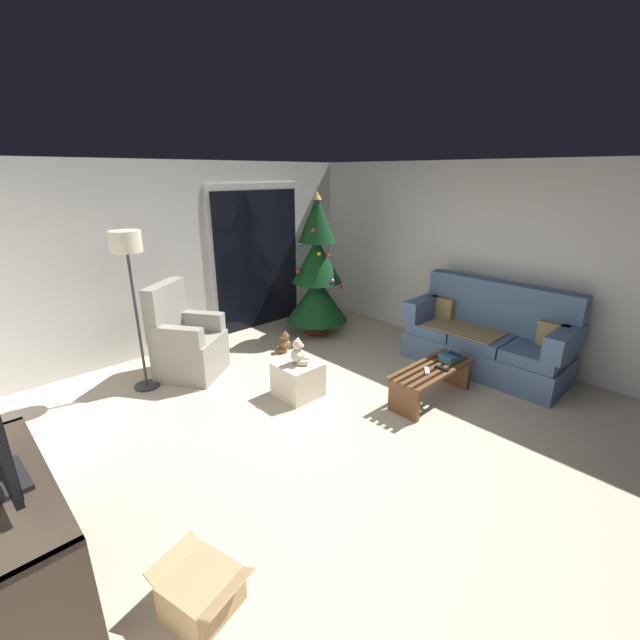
% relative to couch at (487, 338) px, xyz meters
% --- Properties ---
extents(ground_plane, '(7.00, 7.00, 0.00)m').
position_rel_couch_xyz_m(ground_plane, '(-2.32, 0.29, -0.40)').
color(ground_plane, beige).
extents(wall_back, '(5.72, 0.12, 2.50)m').
position_rel_couch_xyz_m(wall_back, '(-2.32, 3.35, 0.85)').
color(wall_back, silver).
rests_on(wall_back, ground).
extents(wall_right, '(0.12, 6.00, 2.50)m').
position_rel_couch_xyz_m(wall_right, '(0.54, 0.29, 0.85)').
color(wall_right, silver).
rests_on(wall_right, ground).
extents(patio_door_frame, '(1.60, 0.02, 2.20)m').
position_rel_couch_xyz_m(patio_door_frame, '(-1.09, 3.27, 0.70)').
color(patio_door_frame, silver).
rests_on(patio_door_frame, ground).
extents(patio_door_glass, '(1.50, 0.02, 2.10)m').
position_rel_couch_xyz_m(patio_door_glass, '(-1.09, 3.26, 0.65)').
color(patio_door_glass, black).
rests_on(patio_door_glass, ground).
extents(couch, '(0.80, 1.95, 1.08)m').
position_rel_couch_xyz_m(couch, '(0.00, 0.00, 0.00)').
color(couch, slate).
rests_on(couch, ground).
extents(coffee_table, '(1.10, 0.40, 0.38)m').
position_rel_couch_xyz_m(coffee_table, '(-1.17, 0.03, -0.14)').
color(coffee_table, brown).
rests_on(coffee_table, ground).
extents(remote_black, '(0.05, 0.16, 0.02)m').
position_rel_couch_xyz_m(remote_black, '(-1.14, -0.07, -0.01)').
color(remote_black, black).
rests_on(remote_black, coffee_table).
extents(remote_white, '(0.15, 0.13, 0.02)m').
position_rel_couch_xyz_m(remote_white, '(-1.31, 0.01, -0.01)').
color(remote_white, silver).
rests_on(remote_white, coffee_table).
extents(book_stack, '(0.26, 0.22, 0.07)m').
position_rel_couch_xyz_m(book_stack, '(-0.86, -0.01, 0.02)').
color(book_stack, '#337042').
rests_on(book_stack, coffee_table).
extents(cell_phone, '(0.08, 0.15, 0.01)m').
position_rel_couch_xyz_m(cell_phone, '(-0.84, -0.03, 0.05)').
color(cell_phone, black).
rests_on(cell_phone, book_stack).
extents(christmas_tree, '(0.92, 0.92, 2.11)m').
position_rel_couch_xyz_m(christmas_tree, '(-0.70, 2.34, 0.53)').
color(christmas_tree, '#4C1E19').
rests_on(christmas_tree, ground).
extents(armchair, '(0.95, 0.95, 1.13)m').
position_rel_couch_xyz_m(armchair, '(-2.79, 2.41, 0.00)').
color(armchair, gray).
rests_on(armchair, ground).
extents(floor_lamp, '(0.32, 0.32, 1.78)m').
position_rel_couch_xyz_m(floor_lamp, '(-3.31, 2.43, 1.11)').
color(floor_lamp, '#2D2D30').
rests_on(floor_lamp, ground).
extents(media_shelf, '(0.40, 1.40, 0.78)m').
position_rel_couch_xyz_m(media_shelf, '(-4.85, 0.32, -0.03)').
color(media_shelf, '#382D23').
rests_on(media_shelf, ground).
extents(ottoman, '(0.44, 0.44, 0.38)m').
position_rel_couch_xyz_m(ottoman, '(-2.16, 1.08, -0.21)').
color(ottoman, beige).
rests_on(ottoman, ground).
extents(teddy_bear_cream, '(0.21, 0.21, 0.29)m').
position_rel_couch_xyz_m(teddy_bear_cream, '(-2.15, 1.07, 0.11)').
color(teddy_bear_cream, beige).
rests_on(teddy_bear_cream, ottoman).
extents(teddy_bear_chestnut_by_tree, '(0.22, 0.21, 0.29)m').
position_rel_couch_xyz_m(teddy_bear_chestnut_by_tree, '(-1.50, 2.13, -0.28)').
color(teddy_bear_chestnut_by_tree, brown).
rests_on(teddy_bear_chestnut_by_tree, ground).
extents(cardboard_box_open_near_shelf, '(0.47, 0.58, 0.29)m').
position_rel_couch_xyz_m(cardboard_box_open_near_shelf, '(-4.15, -0.42, -0.27)').
color(cardboard_box_open_near_shelf, tan).
rests_on(cardboard_box_open_near_shelf, ground).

